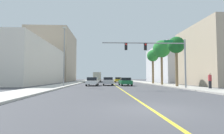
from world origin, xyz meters
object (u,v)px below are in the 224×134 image
at_px(car_yellow, 118,80).
at_px(car_silver, 108,81).
at_px(street_lamp, 64,53).
at_px(palm_far, 153,57).
at_px(palm_near, 176,46).
at_px(traffic_signal_mast, 159,52).
at_px(pedestrian, 210,81).
at_px(delivery_truck, 97,77).
at_px(car_green, 125,81).
at_px(car_white, 92,81).
at_px(palm_mid, 161,49).

height_order(car_yellow, car_silver, car_silver).
relative_size(street_lamp, palm_far, 1.25).
xyz_separation_m(street_lamp, palm_near, (16.36, -1.40, 0.97)).
bearing_deg(palm_far, car_yellow, 116.88).
distance_m(palm_far, car_silver, 12.08).
bearing_deg(car_yellow, traffic_signal_mast, -85.59).
height_order(palm_near, pedestrian, palm_near).
xyz_separation_m(street_lamp, pedestrian, (18.13, -6.55, -3.93)).
bearing_deg(delivery_truck, car_yellow, -51.54).
distance_m(car_green, car_white, 5.58).
bearing_deg(car_white, delivery_truck, 92.56).
xyz_separation_m(traffic_signal_mast, car_white, (-8.55, 9.41, -3.74)).
xyz_separation_m(palm_near, palm_mid, (-0.21, 6.01, 0.44)).
bearing_deg(street_lamp, car_silver, 38.37).
height_order(palm_mid, palm_far, palm_mid).
bearing_deg(traffic_signal_mast, car_silver, 118.72).
distance_m(car_white, delivery_truck, 26.62).
bearing_deg(palm_near, car_silver, 145.64).
distance_m(street_lamp, delivery_truck, 30.95).
bearing_deg(car_silver, palm_far, 28.76).
bearing_deg(traffic_signal_mast, pedestrian, -10.50).
relative_size(street_lamp, car_silver, 2.21).
relative_size(palm_far, car_silver, 1.77).
height_order(palm_far, car_white, palm_far).
bearing_deg(car_yellow, car_green, -91.82).
height_order(palm_near, delivery_truck, palm_near).
height_order(palm_mid, car_white, palm_mid).
height_order(street_lamp, delivery_truck, street_lamp).
distance_m(traffic_signal_mast, palm_near, 5.80).
bearing_deg(car_yellow, palm_far, -64.02).
bearing_deg(palm_far, palm_near, -89.35).
xyz_separation_m(palm_mid, car_silver, (-9.52, 0.64, -5.62)).
xyz_separation_m(street_lamp, palm_far, (16.22, 10.62, 0.80)).
height_order(street_lamp, car_yellow, street_lamp).
bearing_deg(street_lamp, palm_far, 33.21).
bearing_deg(car_silver, car_white, -153.63).
height_order(car_yellow, delivery_truck, delivery_truck).
bearing_deg(car_green, street_lamp, -159.23).
xyz_separation_m(palm_mid, pedestrian, (1.98, -11.16, -5.34)).
distance_m(palm_far, car_green, 10.67).
distance_m(traffic_signal_mast, car_silver, 12.82).
bearing_deg(palm_near, car_green, 141.61).
distance_m(car_green, pedestrian, 13.59).
bearing_deg(car_silver, delivery_truck, 95.62).
xyz_separation_m(palm_mid, car_green, (-6.59, -0.62, -5.66)).
distance_m(car_green, car_silver, 3.18).
relative_size(palm_mid, car_green, 1.72).
xyz_separation_m(car_silver, pedestrian, (11.50, -11.80, 0.28)).
xyz_separation_m(traffic_signal_mast, palm_near, (3.83, 4.10, 1.45)).
xyz_separation_m(traffic_signal_mast, palm_mid, (3.62, 10.12, 1.89)).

